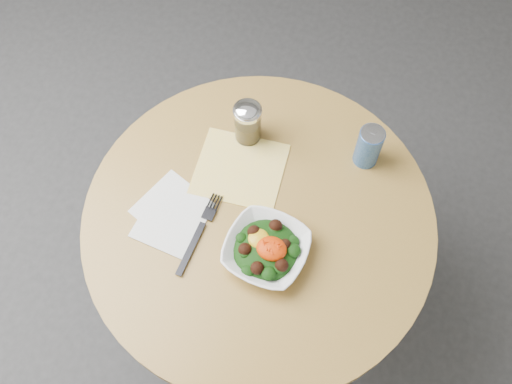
% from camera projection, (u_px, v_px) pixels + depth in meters
% --- Properties ---
extents(ground, '(6.00, 6.00, 0.00)m').
position_uv_depth(ground, '(258.00, 302.00, 2.11)').
color(ground, '#2D2D30').
rests_on(ground, ground).
extents(table, '(0.90, 0.90, 0.75)m').
position_uv_depth(table, '(259.00, 246.00, 1.62)').
color(table, black).
rests_on(table, ground).
extents(cloth_napkin, '(0.23, 0.21, 0.00)m').
position_uv_depth(cloth_napkin, '(240.00, 169.00, 1.51)').
color(cloth_napkin, yellow).
rests_on(cloth_napkin, table).
extents(paper_napkins, '(0.21, 0.23, 0.00)m').
position_uv_depth(paper_napkins, '(172.00, 215.00, 1.45)').
color(paper_napkins, silver).
rests_on(paper_napkins, table).
extents(salad_bowl, '(0.23, 0.23, 0.07)m').
position_uv_depth(salad_bowl, '(266.00, 249.00, 1.37)').
color(salad_bowl, white).
rests_on(salad_bowl, table).
extents(fork, '(0.05, 0.24, 0.00)m').
position_uv_depth(fork, '(200.00, 231.00, 1.42)').
color(fork, black).
rests_on(fork, table).
extents(spice_shaker, '(0.08, 0.08, 0.14)m').
position_uv_depth(spice_shaker, '(248.00, 122.00, 1.50)').
color(spice_shaker, silver).
rests_on(spice_shaker, table).
extents(beverage_can, '(0.07, 0.07, 0.13)m').
position_uv_depth(beverage_can, '(369.00, 146.00, 1.47)').
color(beverage_can, navy).
rests_on(beverage_can, table).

